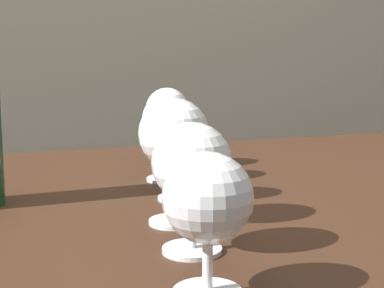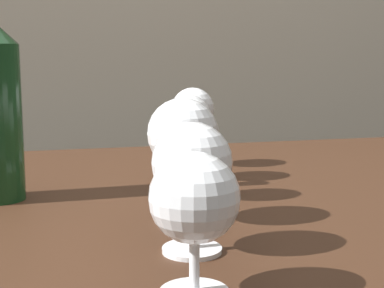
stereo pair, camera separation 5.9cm
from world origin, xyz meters
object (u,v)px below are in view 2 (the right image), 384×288
(wine_glass_pinot, at_px, (194,202))
(wine_glass_chardonnay, at_px, (183,136))
(wine_glass_merlot, at_px, (192,165))
(wine_glass_cabernet, at_px, (193,111))
(wine_glass_rose, at_px, (188,121))
(wine_glass_white, at_px, (190,137))

(wine_glass_pinot, xyz_separation_m, wine_glass_chardonnay, (0.04, 0.21, 0.03))
(wine_glass_merlot, height_order, wine_glass_chardonnay, wine_glass_chardonnay)
(wine_glass_cabernet, bearing_deg, wine_glass_pinot, -103.81)
(wine_glass_merlot, distance_m, wine_glass_cabernet, 0.46)
(wine_glass_chardonnay, bearing_deg, wine_glass_cabernet, 74.10)
(wine_glass_pinot, height_order, wine_glass_cabernet, wine_glass_cabernet)
(wine_glass_chardonnay, xyz_separation_m, wine_glass_cabernet, (0.10, 0.34, -0.01))
(wine_glass_cabernet, bearing_deg, wine_glass_chardonnay, -105.90)
(wine_glass_pinot, bearing_deg, wine_glass_rose, 77.23)
(wine_glass_chardonnay, distance_m, wine_glass_cabernet, 0.36)
(wine_glass_merlot, distance_m, wine_glass_chardonnay, 0.11)
(wine_glass_merlot, relative_size, wine_glass_cabernet, 0.95)
(wine_glass_chardonnay, distance_m, wine_glass_white, 0.12)
(wine_glass_chardonnay, height_order, wine_glass_white, wine_glass_chardonnay)
(wine_glass_merlot, relative_size, wine_glass_chardonnay, 0.89)
(wine_glass_merlot, relative_size, wine_glass_rose, 0.98)
(wine_glass_merlot, height_order, wine_glass_cabernet, wine_glass_cabernet)
(wine_glass_merlot, height_order, wine_glass_rose, wine_glass_rose)
(wine_glass_pinot, relative_size, wine_glass_rose, 0.89)
(wine_glass_cabernet, bearing_deg, wine_glass_merlot, -104.05)
(wine_glass_white, relative_size, wine_glass_rose, 0.92)
(wine_glass_white, height_order, wine_glass_cabernet, wine_glass_cabernet)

